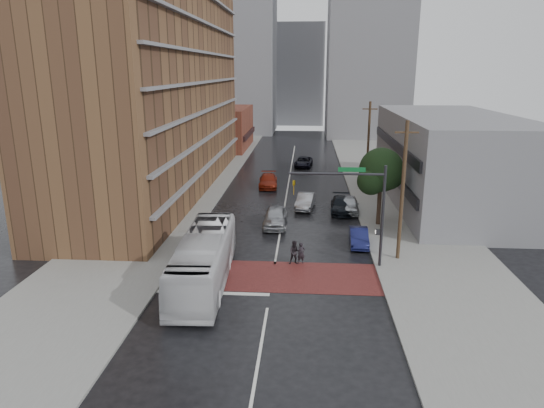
# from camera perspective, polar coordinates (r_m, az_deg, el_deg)

# --- Properties ---
(ground) EXTENTS (160.00, 160.00, 0.00)m
(ground) POSITION_cam_1_polar(r_m,az_deg,el_deg) (32.16, 0.03, -8.84)
(ground) COLOR black
(ground) RESTS_ON ground
(crosswalk) EXTENTS (14.00, 5.00, 0.02)m
(crosswalk) POSITION_cam_1_polar(r_m,az_deg,el_deg) (32.61, 0.09, -8.46)
(crosswalk) COLOR maroon
(crosswalk) RESTS_ON ground
(sidewalk_west) EXTENTS (9.00, 90.00, 0.15)m
(sidewalk_west) POSITION_cam_1_polar(r_m,az_deg,el_deg) (57.43, -9.71, 2.03)
(sidewalk_west) COLOR gray
(sidewalk_west) RESTS_ON ground
(sidewalk_east) EXTENTS (9.00, 90.00, 0.15)m
(sidewalk_east) POSITION_cam_1_polar(r_m,az_deg,el_deg) (56.59, 13.56, 1.62)
(sidewalk_east) COLOR gray
(sidewalk_east) RESTS_ON ground
(apartment_block) EXTENTS (10.00, 44.00, 28.00)m
(apartment_block) POSITION_cam_1_polar(r_m,az_deg,el_deg) (55.59, -13.24, 15.90)
(apartment_block) COLOR brown
(apartment_block) RESTS_ON ground
(storefront_west) EXTENTS (8.00, 16.00, 7.00)m
(storefront_west) POSITION_cam_1_polar(r_m,az_deg,el_deg) (84.96, -5.55, 8.87)
(storefront_west) COLOR brown
(storefront_west) RESTS_ON ground
(building_east) EXTENTS (11.00, 26.00, 9.00)m
(building_east) POSITION_cam_1_polar(r_m,az_deg,el_deg) (52.04, 20.19, 4.88)
(building_east) COLOR slate
(building_east) RESTS_ON ground
(distant_tower_west) EXTENTS (18.00, 16.00, 32.00)m
(distant_tower_west) POSITION_cam_1_polar(r_m,az_deg,el_deg) (108.45, -4.65, 16.94)
(distant_tower_west) COLOR slate
(distant_tower_west) RESTS_ON ground
(distant_tower_east) EXTENTS (16.00, 14.00, 36.00)m
(distant_tower_east) POSITION_cam_1_polar(r_m,az_deg,el_deg) (102.03, 11.34, 17.92)
(distant_tower_east) COLOR slate
(distant_tower_east) RESTS_ON ground
(distant_tower_center) EXTENTS (12.00, 10.00, 24.00)m
(distant_tower_center) POSITION_cam_1_polar(r_m,az_deg,el_deg) (124.24, 3.23, 14.94)
(distant_tower_center) COLOR slate
(distant_tower_center) RESTS_ON ground
(street_tree) EXTENTS (4.20, 4.10, 6.90)m
(street_tree) POSITION_cam_1_polar(r_m,az_deg,el_deg) (42.62, 12.72, 3.60)
(street_tree) COLOR #332319
(street_tree) RESTS_ON ground
(signal_mast) EXTENTS (6.50, 0.30, 7.20)m
(signal_mast) POSITION_cam_1_polar(r_m,az_deg,el_deg) (33.07, 10.50, 0.30)
(signal_mast) COLOR #2D2D33
(signal_mast) RESTS_ON ground
(utility_pole_near) EXTENTS (1.60, 0.26, 10.00)m
(utility_pole_near) POSITION_cam_1_polar(r_m,az_deg,el_deg) (34.86, 15.10, 1.49)
(utility_pole_near) COLOR #473321
(utility_pole_near) RESTS_ON ground
(utility_pole_far) EXTENTS (1.60, 0.26, 10.00)m
(utility_pole_far) POSITION_cam_1_polar(r_m,az_deg,el_deg) (54.26, 11.23, 6.62)
(utility_pole_far) COLOR #473321
(utility_pole_far) RESTS_ON ground
(transit_bus) EXTENTS (3.34, 12.09, 3.34)m
(transit_bus) POSITION_cam_1_polar(r_m,az_deg,el_deg) (31.16, -8.00, -6.49)
(transit_bus) COLOR silver
(transit_bus) RESTS_ON ground
(pedestrian_a) EXTENTS (0.65, 0.53, 1.54)m
(pedestrian_a) POSITION_cam_1_polar(r_m,az_deg,el_deg) (34.40, 3.46, -5.80)
(pedestrian_a) COLOR black
(pedestrian_a) RESTS_ON ground
(pedestrian_b) EXTENTS (0.94, 0.78, 1.73)m
(pedestrian_b) POSITION_cam_1_polar(r_m,az_deg,el_deg) (34.24, 2.71, -5.73)
(pedestrian_b) COLOR black
(pedestrian_b) RESTS_ON ground
(car_travel_a) EXTENTS (2.02, 4.96, 1.69)m
(car_travel_a) POSITION_cam_1_polar(r_m,az_deg,el_deg) (42.34, 0.38, -1.53)
(car_travel_a) COLOR #A7AAAF
(car_travel_a) RESTS_ON ground
(car_travel_b) EXTENTS (2.14, 4.66, 1.48)m
(car_travel_b) POSITION_cam_1_polar(r_m,az_deg,el_deg) (47.94, 3.95, 0.35)
(car_travel_b) COLOR #B5B7BD
(car_travel_b) RESTS_ON ground
(car_travel_c) EXTENTS (2.36, 5.23, 1.49)m
(car_travel_c) POSITION_cam_1_polar(r_m,az_deg,el_deg) (56.61, -0.46, 2.76)
(car_travel_c) COLOR maroon
(car_travel_c) RESTS_ON ground
(suv_travel) EXTENTS (2.77, 5.08, 1.35)m
(suv_travel) POSITION_cam_1_polar(r_m,az_deg,el_deg) (68.86, 3.73, 4.97)
(suv_travel) COLOR black
(suv_travel) RESTS_ON ground
(car_parked_near) EXTENTS (1.52, 4.03, 1.31)m
(car_parked_near) POSITION_cam_1_polar(r_m,az_deg,el_deg) (38.51, 10.18, -3.84)
(car_parked_near) COLOR #15194B
(car_parked_near) RESTS_ON ground
(car_parked_mid) EXTENTS (2.24, 5.01, 1.43)m
(car_parked_mid) POSITION_cam_1_polar(r_m,az_deg,el_deg) (47.06, 8.16, -0.10)
(car_parked_mid) COLOR black
(car_parked_mid) RESTS_ON ground
(car_parked_far) EXTENTS (2.02, 4.61, 1.55)m
(car_parked_far) POSITION_cam_1_polar(r_m,az_deg,el_deg) (47.10, 9.03, -0.05)
(car_parked_far) COLOR #B5B9BD
(car_parked_far) RESTS_ON ground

